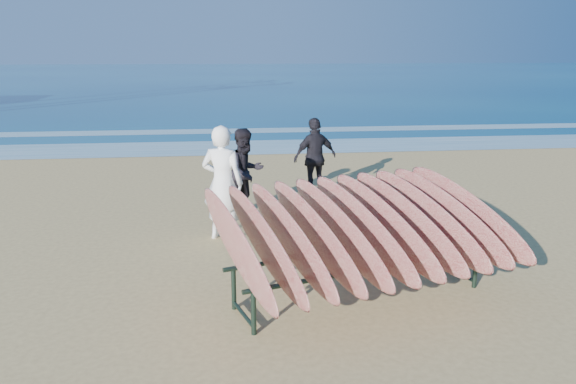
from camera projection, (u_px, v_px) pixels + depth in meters
name	position (u px, v px, depth m)	size (l,w,h in m)	color
ground	(295.00, 277.00, 7.41)	(120.00, 120.00, 0.00)	tan
ocean	(231.00, 76.00, 60.32)	(160.00, 160.00, 0.00)	navy
foam_near	(253.00, 147.00, 17.03)	(160.00, 160.00, 0.00)	white
foam_far	(248.00, 131.00, 20.40)	(160.00, 160.00, 0.00)	white
surfboard_rack	(362.00, 227.00, 6.56)	(3.75, 3.30, 1.46)	#1C2D23
person_white	(223.00, 183.00, 8.69)	(0.66, 0.43, 1.80)	white
person_dark_a	(246.00, 172.00, 9.96)	(0.76, 0.59, 1.57)	black
person_dark_b	(315.00, 157.00, 11.24)	(0.93, 0.39, 1.60)	black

